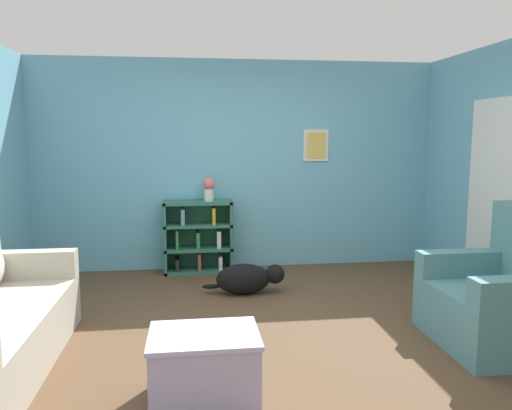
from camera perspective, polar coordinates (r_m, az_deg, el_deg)
ground_plane at (r=4.40m, az=0.69°, el=-14.41°), size 14.00×14.00×0.00m
wall_back at (r=6.32m, az=-2.16°, el=4.56°), size 5.60×0.13×2.60m
bookshelf at (r=6.19m, az=-6.59°, el=-3.69°), size 0.83×0.32×0.88m
recliner_chair at (r=4.52m, az=26.34°, el=-9.58°), size 0.89×1.02×1.10m
coffee_table at (r=3.33m, az=-5.92°, el=-17.66°), size 0.69×0.51×0.44m
dog at (r=5.36m, az=-0.99°, el=-8.38°), size 0.88×0.29×0.33m
vase at (r=6.08m, az=-5.42°, el=1.96°), size 0.15×0.15×0.29m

